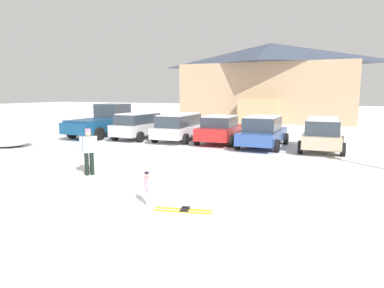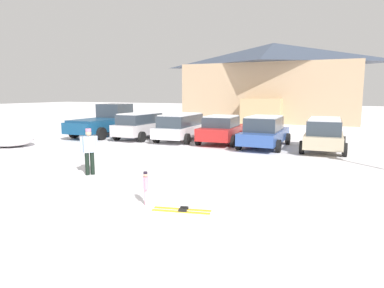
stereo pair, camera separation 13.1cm
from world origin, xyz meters
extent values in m
plane|color=white|center=(0.00, 0.00, 0.00)|extent=(160.00, 160.00, 0.00)
cube|color=tan|center=(-2.54, 31.56, 2.90)|extent=(17.23, 9.98, 5.80)
pyramid|color=#384356|center=(-2.54, 31.56, 6.94)|extent=(17.85, 10.61, 2.28)
cube|color=tan|center=(-2.31, 26.02, 1.20)|extent=(3.67, 1.95, 2.40)
cube|color=silver|center=(-6.87, 12.90, 0.66)|extent=(1.78, 4.05, 0.68)
cube|color=#2D3842|center=(-6.87, 12.82, 1.30)|extent=(1.56, 3.08, 0.60)
cube|color=white|center=(-6.87, 12.82, 1.63)|extent=(1.45, 2.92, 0.06)
cylinder|color=black|center=(-7.78, 14.16, 0.32)|extent=(0.23, 0.64, 0.64)
cylinder|color=black|center=(-5.92, 14.13, 0.32)|extent=(0.23, 0.64, 0.64)
cylinder|color=black|center=(-7.82, 11.67, 0.32)|extent=(0.23, 0.64, 0.64)
cylinder|color=black|center=(-5.96, 11.64, 0.32)|extent=(0.23, 0.64, 0.64)
cube|color=white|center=(-4.15, 13.31, 0.62)|extent=(2.09, 4.78, 0.61)
cube|color=#2D3842|center=(-4.14, 13.21, 1.26)|extent=(1.81, 3.65, 0.66)
cube|color=white|center=(-4.14, 13.21, 1.62)|extent=(1.69, 3.46, 0.06)
cylinder|color=black|center=(-5.21, 14.70, 0.32)|extent=(0.26, 0.65, 0.64)
cylinder|color=black|center=(-3.26, 14.81, 0.32)|extent=(0.26, 0.65, 0.64)
cylinder|color=black|center=(-5.04, 11.80, 0.32)|extent=(0.26, 0.65, 0.64)
cylinder|color=black|center=(-3.09, 11.91, 0.32)|extent=(0.26, 0.65, 0.64)
cube|color=red|center=(-1.48, 13.32, 0.66)|extent=(2.10, 4.19, 0.67)
cube|color=#2D3842|center=(-1.47, 13.11, 1.28)|extent=(1.77, 2.22, 0.57)
cube|color=white|center=(-1.47, 13.11, 1.59)|extent=(1.65, 2.10, 0.06)
cylinder|color=black|center=(-2.56, 14.53, 0.32)|extent=(0.25, 0.65, 0.64)
cylinder|color=black|center=(-0.54, 14.64, 0.32)|extent=(0.25, 0.65, 0.64)
cylinder|color=black|center=(-2.42, 11.99, 0.32)|extent=(0.25, 0.65, 0.64)
cylinder|color=black|center=(-0.40, 12.10, 0.32)|extent=(0.25, 0.65, 0.64)
cube|color=#2F519D|center=(1.11, 12.91, 0.62)|extent=(1.93, 4.72, 0.60)
cube|color=#2D3842|center=(1.12, 12.68, 1.28)|extent=(1.68, 2.46, 0.72)
cube|color=white|center=(1.12, 12.68, 1.67)|extent=(1.56, 2.34, 0.06)
cylinder|color=black|center=(0.09, 14.36, 0.32)|extent=(0.23, 0.64, 0.64)
cylinder|color=black|center=(2.10, 14.38, 0.32)|extent=(0.23, 0.64, 0.64)
cylinder|color=black|center=(0.12, 11.45, 0.32)|extent=(0.23, 0.64, 0.64)
cylinder|color=black|center=(2.14, 11.47, 0.32)|extent=(0.23, 0.64, 0.64)
cube|color=#B6A88A|center=(4.12, 12.97, 0.62)|extent=(1.97, 4.37, 0.60)
cube|color=#2D3842|center=(4.13, 12.89, 1.26)|extent=(1.71, 3.33, 0.68)
cube|color=white|center=(4.13, 12.89, 1.63)|extent=(1.59, 3.16, 0.06)
cylinder|color=black|center=(3.11, 14.25, 0.32)|extent=(0.25, 0.65, 0.64)
cylinder|color=black|center=(5.00, 14.35, 0.32)|extent=(0.25, 0.65, 0.64)
cylinder|color=black|center=(3.24, 11.60, 0.32)|extent=(0.25, 0.65, 0.64)
cylinder|color=black|center=(5.13, 11.69, 0.32)|extent=(0.25, 0.65, 0.64)
cube|color=navy|center=(-9.92, 13.13, 0.75)|extent=(2.17, 5.96, 0.70)
cube|color=#2D3842|center=(-9.96, 14.31, 1.62)|extent=(1.90, 1.94, 1.05)
cube|color=navy|center=(-9.90, 12.10, 1.16)|extent=(2.10, 3.31, 0.12)
cylinder|color=black|center=(-11.07, 14.87, 0.40)|extent=(0.28, 0.81, 0.80)
cylinder|color=black|center=(-8.88, 14.93, 0.40)|extent=(0.28, 0.81, 0.80)
cylinder|color=black|center=(-10.97, 11.33, 0.40)|extent=(0.28, 0.81, 0.80)
cylinder|color=black|center=(-8.78, 11.39, 0.40)|extent=(0.28, 0.81, 0.80)
cylinder|color=#EDA9C2|center=(0.53, 1.97, 0.22)|extent=(0.08, 0.08, 0.44)
cylinder|color=#EDA9C2|center=(0.59, 1.89, 0.22)|extent=(0.08, 0.08, 0.44)
cube|color=pink|center=(0.56, 1.93, 0.59)|extent=(0.23, 0.25, 0.31)
cylinder|color=pink|center=(0.48, 2.04, 0.60)|extent=(0.06, 0.06, 0.29)
cylinder|color=pink|center=(0.64, 1.82, 0.60)|extent=(0.06, 0.06, 0.29)
sphere|color=tan|center=(0.56, 1.93, 0.81)|extent=(0.11, 0.11, 0.11)
cylinder|color=black|center=(0.56, 1.93, 0.87)|extent=(0.11, 0.11, 0.05)
cylinder|color=black|center=(-3.16, 3.86, 0.41)|extent=(0.15, 0.15, 0.82)
cylinder|color=black|center=(-3.04, 4.00, 0.41)|extent=(0.15, 0.15, 0.82)
cube|color=#A7BCD7|center=(-3.10, 3.93, 1.11)|extent=(0.44, 0.46, 0.58)
cylinder|color=#A7BCD7|center=(-3.26, 3.73, 1.12)|extent=(0.11, 0.11, 0.55)
cylinder|color=#A7BCD7|center=(-2.94, 4.13, 1.12)|extent=(0.11, 0.11, 0.55)
sphere|color=tan|center=(-3.10, 3.93, 1.50)|extent=(0.21, 0.21, 0.21)
cylinder|color=pink|center=(-3.10, 3.93, 1.62)|extent=(0.20, 0.20, 0.10)
cube|color=yellow|center=(1.64, 1.81, 0.01)|extent=(1.45, 0.43, 0.02)
cube|color=black|center=(1.69, 1.82, 0.05)|extent=(0.21, 0.13, 0.06)
cube|color=yellow|center=(1.60, 2.00, 0.01)|extent=(1.45, 0.43, 0.02)
cube|color=black|center=(1.65, 2.01, 0.05)|extent=(0.21, 0.13, 0.06)
ellipsoid|color=white|center=(-11.78, 7.19, 0.44)|extent=(3.01, 2.41, 0.88)
camera|label=1|loc=(5.22, -5.48, 2.92)|focal=32.00mm
camera|label=2|loc=(5.34, -5.43, 2.92)|focal=32.00mm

